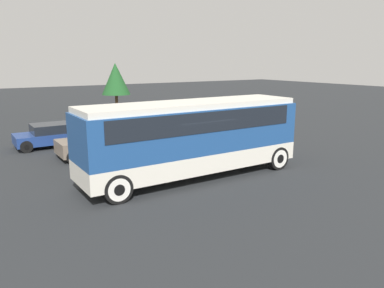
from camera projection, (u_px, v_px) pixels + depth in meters
The scene contains 5 objects.
ground_plane at pixel (192, 177), 15.50m from camera, with size 120.00×120.00×0.00m, color #26282B.
tour_bus at pixel (194, 132), 15.14m from camera, with size 9.30×2.50×3.13m.
parked_car_near at pixel (104, 141), 19.02m from camera, with size 4.62×1.92×1.41m.
parked_car_mid at pixel (57, 134), 21.10m from camera, with size 4.58×1.94×1.28m.
tree_left at pixel (116, 79), 35.86m from camera, with size 2.72×2.72×4.52m.
Camera 1 is at (-8.02, -12.47, 4.72)m, focal length 35.00 mm.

